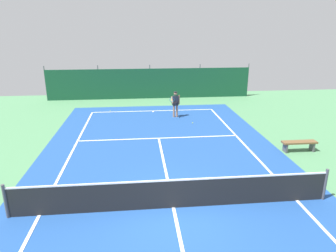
# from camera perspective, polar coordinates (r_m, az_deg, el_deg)

# --- Properties ---
(ground_plane) EXTENTS (36.00, 36.00, 0.00)m
(ground_plane) POSITION_cam_1_polar(r_m,az_deg,el_deg) (9.94, 1.03, -15.14)
(ground_plane) COLOR #4C8456
(court_surface) EXTENTS (11.02, 26.60, 0.01)m
(court_surface) POSITION_cam_1_polar(r_m,az_deg,el_deg) (9.94, 1.03, -15.12)
(court_surface) COLOR #1E478C
(court_surface) RESTS_ON ground
(tennis_net) EXTENTS (10.12, 0.10, 1.10)m
(tennis_net) POSITION_cam_1_polar(r_m,az_deg,el_deg) (9.67, 1.04, -12.60)
(tennis_net) COLOR black
(tennis_net) RESTS_ON ground
(back_fence) EXTENTS (16.30, 0.98, 2.70)m
(back_fence) POSITION_cam_1_polar(r_m,az_deg,el_deg) (25.15, -3.44, 6.96)
(back_fence) COLOR #14472D
(back_fence) RESTS_ON ground
(tennis_player) EXTENTS (0.70, 0.76, 1.64)m
(tennis_player) POSITION_cam_1_polar(r_m,az_deg,el_deg) (19.22, 1.40, 4.47)
(tennis_player) COLOR #9E7051
(tennis_player) RESTS_ON ground
(tennis_ball_near_player) EXTENTS (0.07, 0.07, 0.07)m
(tennis_ball_near_player) POSITION_cam_1_polar(r_m,az_deg,el_deg) (21.09, -10.85, 2.76)
(tennis_ball_near_player) COLOR #CCDB33
(tennis_ball_near_player) RESTS_ON ground
(tennis_ball_midcourt) EXTENTS (0.07, 0.07, 0.07)m
(tennis_ball_midcourt) POSITION_cam_1_polar(r_m,az_deg,el_deg) (18.17, 4.63, 0.58)
(tennis_ball_midcourt) COLOR #CCDB33
(tennis_ball_midcourt) RESTS_ON ground
(courtside_bench) EXTENTS (1.60, 0.40, 0.49)m
(courtside_bench) POSITION_cam_1_polar(r_m,az_deg,el_deg) (15.18, 23.48, -3.08)
(courtside_bench) COLOR brown
(courtside_bench) RESTS_ON ground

